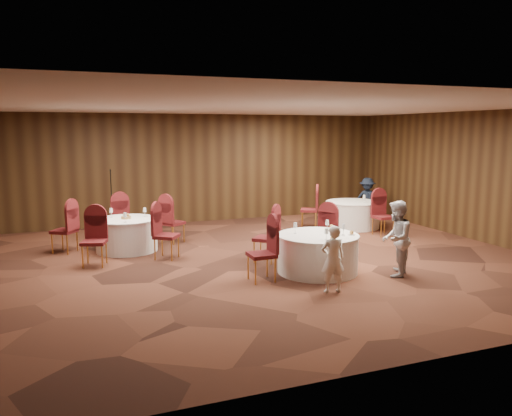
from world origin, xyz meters
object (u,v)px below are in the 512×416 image
object	(u,v)px
table_left	(127,234)
man_c	(367,199)
table_main	(318,253)
mic_stand	(112,214)
woman_a	(333,259)
woman_b	(396,239)
table_right	(353,214)

from	to	relation	value
table_left	man_c	size ratio (longest dim) A/B	1.07
table_main	mic_stand	size ratio (longest dim) A/B	0.92
woman_a	woman_b	bearing A→B (deg)	-156.13
table_left	woman_a	distance (m)	5.18
table_main	man_c	world-z (taller)	man_c
table_left	mic_stand	size ratio (longest dim) A/B	0.82
woman_a	man_c	size ratio (longest dim) A/B	0.89
table_right	mic_stand	xyz separation A→B (m)	(-6.41, 1.71, 0.13)
mic_stand	man_c	distance (m)	7.47
table_right	man_c	size ratio (longest dim) A/B	1.16
table_left	mic_stand	world-z (taller)	mic_stand
woman_a	man_c	xyz separation A→B (m)	(4.39, 5.68, 0.07)
table_main	table_left	size ratio (longest dim) A/B	1.13
table_main	woman_b	world-z (taller)	woman_b
mic_stand	woman_b	world-z (taller)	mic_stand
table_main	woman_b	distance (m)	1.49
man_c	table_right	bearing A→B (deg)	-96.61
table_left	woman_a	xyz separation A→B (m)	(2.91, -4.28, 0.20)
table_main	woman_a	bearing A→B (deg)	-106.01
table_main	table_left	distance (m)	4.49
table_main	table_right	size ratio (longest dim) A/B	1.04
woman_a	man_c	bearing A→B (deg)	-119.62
table_right	woman_b	world-z (taller)	woman_b
table_right	woman_b	bearing A→B (deg)	-112.05
table_right	woman_b	distance (m)	4.77
table_right	woman_a	bearing A→B (deg)	-124.84
table_left	man_c	distance (m)	7.44
woman_a	woman_b	xyz separation A→B (m)	(1.60, 0.45, 0.14)
table_left	woman_b	world-z (taller)	woman_b
table_right	woman_a	xyz separation A→B (m)	(-3.38, -4.86, 0.20)
table_left	mic_stand	bearing A→B (deg)	92.99
table_left	man_c	xyz separation A→B (m)	(7.30, 1.41, 0.28)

